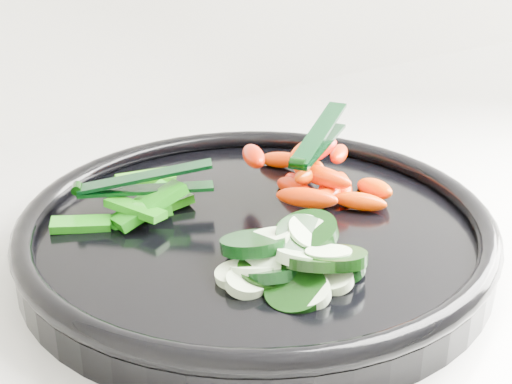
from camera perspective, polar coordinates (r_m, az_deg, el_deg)
veggie_tray at (r=0.57m, az=0.00°, el=-3.18°), size 0.45×0.45×0.04m
cucumber_pile at (r=0.50m, az=2.58°, el=-5.41°), size 0.11×0.12×0.04m
carrot_pile at (r=0.61m, az=4.82°, el=1.42°), size 0.13×0.16×0.05m
pepper_pile at (r=0.59m, az=-8.89°, el=-0.90°), size 0.12×0.09×0.04m
tong_carrot at (r=0.60m, az=4.97°, el=4.16°), size 0.10×0.07×0.02m
tong_pepper at (r=0.59m, az=-9.18°, el=0.69°), size 0.11×0.06×0.02m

